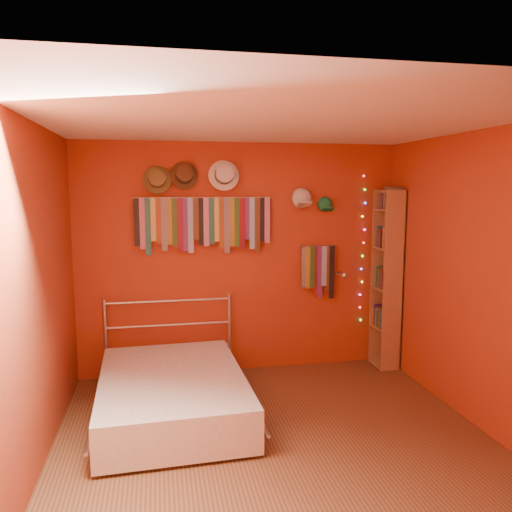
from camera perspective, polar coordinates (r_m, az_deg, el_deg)
ground at (r=4.20m, az=2.54°, el=-21.01°), size 3.50×3.50×0.00m
back_wall at (r=5.45m, az=-1.74°, el=-0.33°), size 3.50×0.02×2.50m
right_wall at (r=4.50m, az=24.87°, el=-2.80°), size 0.02×3.50×2.50m
left_wall at (r=3.75m, az=-24.37°, el=-4.78°), size 0.02×3.50×2.50m
ceiling at (r=3.71m, az=2.79°, el=15.21°), size 3.50×3.50×0.02m
tie_rack at (r=5.29m, az=-5.99°, el=3.93°), size 1.45×0.03×0.60m
small_tie_rack at (r=5.61m, az=7.18°, el=-1.39°), size 0.40×0.03×0.60m
fedora_olive at (r=5.22m, az=-11.25°, el=8.63°), size 0.29×0.16×0.29m
fedora_brown at (r=5.23m, az=-8.18°, el=9.17°), size 0.29×0.16×0.29m
fedora_white at (r=5.26m, az=-3.66°, el=9.28°), size 0.32×0.18×0.32m
cap_white at (r=5.49m, az=5.20°, el=6.59°), size 0.20×0.25×0.20m
cap_green at (r=5.57m, az=7.88°, el=5.87°), size 0.17×0.22×0.17m
fairy_lights at (r=5.79m, az=12.08°, el=0.74°), size 0.06×0.02×1.67m
reading_lamp at (r=5.56m, az=9.92°, el=-2.15°), size 0.06×0.27×0.08m
bookshelf at (r=5.78m, az=15.07°, el=-2.45°), size 0.25×0.34×2.00m
bed at (r=4.66m, az=-9.54°, el=-15.21°), size 1.39×1.85×0.88m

